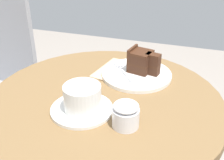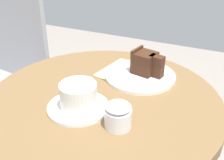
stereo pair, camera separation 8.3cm
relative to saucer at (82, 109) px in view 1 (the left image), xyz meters
The scene contains 9 objects.
cafe_table 0.15m from the saucer, 24.92° to the right, with size 0.69×0.69×0.68m.
saucer is the anchor object (origin of this frame).
coffee_cup 0.04m from the saucer, 105.46° to the right, with size 0.13×0.10×0.07m.
teaspoon 0.05m from the saucer, 123.82° to the right, with size 0.10×0.03×0.00m.
cake_plate 0.26m from the saucer, 21.57° to the right, with size 0.23×0.23×0.01m.
cake_slice 0.28m from the saucer, 22.89° to the right, with size 0.08×0.11×0.08m.
fork 0.25m from the saucer, ahead, with size 0.13×0.10×0.00m.
napkin 0.26m from the saucer, 12.37° to the right, with size 0.20×0.20×0.00m.
sugar_pot 0.14m from the saucer, 101.18° to the right, with size 0.07×0.07×0.07m.
Camera 1 is at (-0.65, -0.23, 1.13)m, focal length 45.00 mm.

